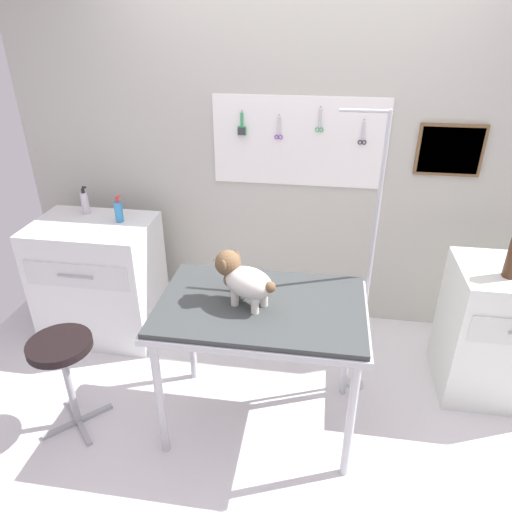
{
  "coord_description": "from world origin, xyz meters",
  "views": [
    {
      "loc": [
        0.18,
        -1.85,
        2.13
      ],
      "look_at": [
        -0.12,
        0.1,
        1.09
      ],
      "focal_mm": 32.6,
      "sensor_mm": 36.0,
      "label": 1
    }
  ],
  "objects_px": {
    "cabinet_right": "(504,332)",
    "grooming_arm": "(367,277)",
    "counter_left": "(100,279)",
    "grooming_table": "(261,316)",
    "detangler_spray": "(119,211)",
    "stool": "(63,358)",
    "dog": "(243,278)"
  },
  "relations": [
    {
      "from": "dog",
      "to": "stool",
      "type": "relative_size",
      "value": 0.6
    },
    {
      "from": "grooming_arm",
      "to": "counter_left",
      "type": "relative_size",
      "value": 1.98
    },
    {
      "from": "grooming_table",
      "to": "dog",
      "type": "bearing_deg",
      "value": -175.55
    },
    {
      "from": "counter_left",
      "to": "cabinet_right",
      "type": "xyz_separation_m",
      "value": [
        2.66,
        -0.2,
        -0.01
      ]
    },
    {
      "from": "grooming_arm",
      "to": "dog",
      "type": "height_order",
      "value": "grooming_arm"
    },
    {
      "from": "dog",
      "to": "stool",
      "type": "xyz_separation_m",
      "value": [
        -0.95,
        -0.18,
        -0.47
      ]
    },
    {
      "from": "grooming_table",
      "to": "grooming_arm",
      "type": "relative_size",
      "value": 0.63
    },
    {
      "from": "grooming_table",
      "to": "detangler_spray",
      "type": "relative_size",
      "value": 5.85
    },
    {
      "from": "grooming_table",
      "to": "counter_left",
      "type": "height_order",
      "value": "counter_left"
    },
    {
      "from": "grooming_table",
      "to": "counter_left",
      "type": "xyz_separation_m",
      "value": [
        -1.26,
        0.69,
        -0.3
      ]
    },
    {
      "from": "counter_left",
      "to": "grooming_table",
      "type": "bearing_deg",
      "value": -28.8
    },
    {
      "from": "dog",
      "to": "stool",
      "type": "height_order",
      "value": "dog"
    },
    {
      "from": "grooming_table",
      "to": "counter_left",
      "type": "relative_size",
      "value": 1.24
    },
    {
      "from": "cabinet_right",
      "to": "stool",
      "type": "height_order",
      "value": "cabinet_right"
    },
    {
      "from": "stool",
      "to": "dog",
      "type": "bearing_deg",
      "value": 10.93
    },
    {
      "from": "counter_left",
      "to": "detangler_spray",
      "type": "relative_size",
      "value": 4.71
    },
    {
      "from": "grooming_arm",
      "to": "cabinet_right",
      "type": "distance_m",
      "value": 0.94
    },
    {
      "from": "detangler_spray",
      "to": "stool",
      "type": "bearing_deg",
      "value": -88.39
    },
    {
      "from": "dog",
      "to": "grooming_table",
      "type": "bearing_deg",
      "value": 4.45
    },
    {
      "from": "stool",
      "to": "detangler_spray",
      "type": "xyz_separation_m",
      "value": [
        -0.03,
        0.95,
        0.46
      ]
    },
    {
      "from": "grooming_table",
      "to": "detangler_spray",
      "type": "distance_m",
      "value": 1.33
    },
    {
      "from": "cabinet_right",
      "to": "detangler_spray",
      "type": "xyz_separation_m",
      "value": [
        -2.48,
        0.26,
        0.52
      ]
    },
    {
      "from": "cabinet_right",
      "to": "grooming_arm",
      "type": "bearing_deg",
      "value": -171.72
    },
    {
      "from": "stool",
      "to": "cabinet_right",
      "type": "bearing_deg",
      "value": 15.66
    },
    {
      "from": "stool",
      "to": "counter_left",
      "type": "bearing_deg",
      "value": 103.51
    },
    {
      "from": "counter_left",
      "to": "stool",
      "type": "relative_size",
      "value": 1.47
    },
    {
      "from": "dog",
      "to": "detangler_spray",
      "type": "relative_size",
      "value": 1.94
    },
    {
      "from": "counter_left",
      "to": "grooming_arm",
      "type": "bearing_deg",
      "value": -10.04
    },
    {
      "from": "grooming_table",
      "to": "stool",
      "type": "distance_m",
      "value": 1.09
    },
    {
      "from": "grooming_table",
      "to": "cabinet_right",
      "type": "height_order",
      "value": "cabinet_right"
    },
    {
      "from": "grooming_table",
      "to": "cabinet_right",
      "type": "distance_m",
      "value": 1.52
    },
    {
      "from": "grooming_arm",
      "to": "cabinet_right",
      "type": "xyz_separation_m",
      "value": [
        0.85,
        0.12,
        -0.38
      ]
    }
  ]
}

